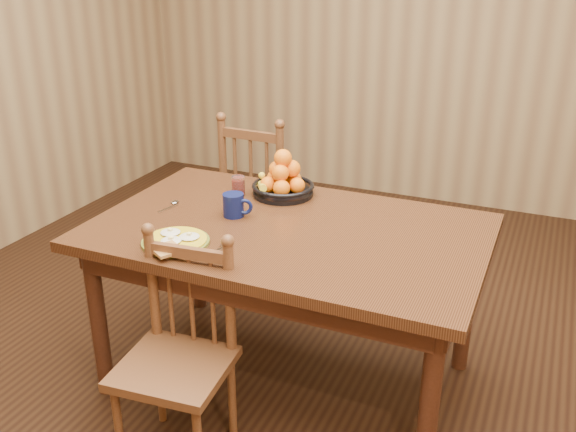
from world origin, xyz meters
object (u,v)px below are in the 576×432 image
at_px(breakfast_plate, 175,241).
at_px(chair_far, 264,198).
at_px(dining_table, 288,246).
at_px(chair_near, 178,358).
at_px(coffee_mug, 234,205).
at_px(fruit_bowl, 283,181).

bearing_deg(breakfast_plate, chair_far, 99.82).
xyz_separation_m(dining_table, chair_near, (-0.20, -0.56, -0.25)).
relative_size(coffee_mug, fruit_bowl, 0.46).
bearing_deg(coffee_mug, breakfast_plate, -103.44).
height_order(dining_table, chair_near, chair_near).
bearing_deg(chair_far, dining_table, 123.22).
relative_size(dining_table, fruit_bowl, 5.52).
height_order(coffee_mug, fruit_bowl, fruit_bowl).
xyz_separation_m(breakfast_plate, coffee_mug, (0.08, 0.34, 0.04)).
relative_size(chair_far, chair_near, 1.12).
relative_size(breakfast_plate, fruit_bowl, 1.06).
relative_size(dining_table, breakfast_plate, 5.22).
height_order(chair_near, breakfast_plate, chair_near).
bearing_deg(fruit_bowl, breakfast_plate, -104.20).
bearing_deg(breakfast_plate, fruit_bowl, 75.80).
xyz_separation_m(chair_near, breakfast_plate, (-0.14, 0.24, 0.35)).
distance_m(coffee_mug, fruit_bowl, 0.33).
bearing_deg(dining_table, fruit_bowl, 117.30).
bearing_deg(breakfast_plate, chair_near, -59.86).
bearing_deg(breakfast_plate, coffee_mug, 76.56).
distance_m(chair_near, fruit_bowl, 0.98).
bearing_deg(fruit_bowl, chair_far, 123.06).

